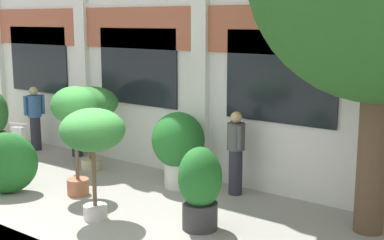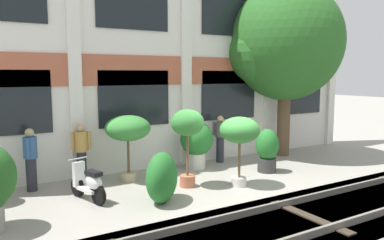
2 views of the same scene
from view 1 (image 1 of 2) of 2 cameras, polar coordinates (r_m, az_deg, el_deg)
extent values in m
plane|color=#9E998E|center=(9.13, -10.83, -10.58)|extent=(80.00, 80.00, 0.00)
cube|color=silver|center=(11.02, 1.91, 12.22)|extent=(14.21, 0.50, 7.16)
cube|color=#AD5B42|center=(10.80, 1.05, 9.70)|extent=(14.21, 0.06, 0.90)
cube|color=silver|center=(13.20, -11.80, 11.74)|extent=(0.36, 0.16, 7.16)
cube|color=silver|center=(10.77, 0.93, 12.26)|extent=(0.36, 0.16, 7.16)
cube|color=silver|center=(9.10, 19.58, 11.96)|extent=(0.36, 0.16, 7.16)
cube|color=black|center=(14.64, -16.08, 6.21)|extent=(2.27, 0.04, 1.70)
cube|color=black|center=(11.98, -5.87, 5.67)|extent=(2.27, 0.04, 1.70)
cube|color=black|center=(9.89, 9.32, 4.54)|extent=(2.27, 0.04, 1.70)
cylinder|color=brown|center=(8.61, 18.82, -1.90)|extent=(0.46, 0.46, 2.98)
cylinder|color=#333333|center=(8.62, 0.85, -10.16)|extent=(0.57, 0.57, 0.43)
ellipsoid|color=#236B28|center=(8.41, 0.86, -6.16)|extent=(0.70, 0.70, 0.97)
cylinder|color=tan|center=(12.15, -10.69, -4.63)|extent=(0.46, 0.46, 0.23)
cylinder|color=brown|center=(11.99, -10.80, -1.50)|extent=(0.07, 0.07, 1.12)
ellipsoid|color=#388438|center=(11.86, -10.92, 1.82)|extent=(1.27, 1.27, 0.71)
cylinder|color=beige|center=(10.66, -1.47, -5.88)|extent=(0.56, 0.56, 0.49)
ellipsoid|color=#236B28|center=(10.48, -1.48, -2.13)|extent=(1.04, 1.04, 1.10)
cylinder|color=beige|center=(9.20, -10.27, -9.62)|extent=(0.40, 0.40, 0.24)
cylinder|color=brown|center=(8.98, -10.42, -5.49)|extent=(0.07, 0.07, 1.14)
ellipsoid|color=#388438|center=(8.81, -10.57, -1.04)|extent=(1.07, 1.07, 0.70)
cylinder|color=#B76647|center=(10.47, -12.06, -6.97)|extent=(0.41, 0.41, 0.30)
cylinder|color=brown|center=(10.26, -12.23, -2.75)|extent=(0.07, 0.07, 1.28)
ellipsoid|color=#388438|center=(10.11, -12.40, 1.56)|extent=(0.88, 0.88, 0.70)
cylinder|color=black|center=(12.93, -17.72, -3.46)|extent=(0.22, 0.49, 0.48)
cube|color=silver|center=(12.58, -19.03, -3.74)|extent=(0.43, 0.72, 0.08)
cube|color=silver|center=(12.79, -18.02, -2.06)|extent=(0.30, 0.20, 0.60)
cylinder|color=#B7B7BF|center=(12.74, -18.06, -0.37)|extent=(0.49, 0.17, 0.03)
cylinder|color=#282833|center=(13.29, -12.17, -1.99)|extent=(0.26, 0.26, 0.85)
cylinder|color=tan|center=(13.16, -12.29, 1.01)|extent=(0.34, 0.34, 0.56)
sphere|color=tan|center=(13.10, -12.36, 2.69)|extent=(0.22, 0.22, 0.22)
cylinder|color=tan|center=(13.35, -12.74, 1.24)|extent=(0.09, 0.09, 0.51)
cylinder|color=tan|center=(12.97, -11.84, 1.01)|extent=(0.09, 0.09, 0.51)
cylinder|color=#282833|center=(10.21, 4.66, -5.54)|extent=(0.26, 0.26, 0.87)
cylinder|color=#4C4C4C|center=(10.04, 4.72, -1.76)|extent=(0.34, 0.34, 0.51)
sphere|color=tan|center=(9.97, 4.75, 0.28)|extent=(0.22, 0.22, 0.22)
cylinder|color=#4C4C4C|center=(10.24, 4.34, -1.37)|extent=(0.09, 0.09, 0.46)
cylinder|color=#4C4C4C|center=(9.84, 5.12, -1.88)|extent=(0.09, 0.09, 0.46)
cylinder|color=#282833|center=(14.20, -16.33, -1.37)|extent=(0.26, 0.26, 0.86)
cylinder|color=#33598C|center=(14.08, -16.47, 1.44)|extent=(0.34, 0.34, 0.55)
sphere|color=tan|center=(14.02, -16.56, 2.99)|extent=(0.22, 0.22, 0.22)
cylinder|color=#33598C|center=(14.02, -17.35, 1.47)|extent=(0.09, 0.09, 0.49)
cylinder|color=#33598C|center=(14.12, -15.61, 1.62)|extent=(0.09, 0.09, 0.49)
ellipsoid|color=#236B28|center=(10.79, -19.20, -4.36)|extent=(1.30, 1.34, 1.19)
camera|label=2|loc=(12.71, -61.64, 3.78)|focal=35.00mm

